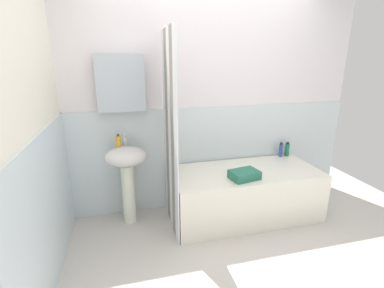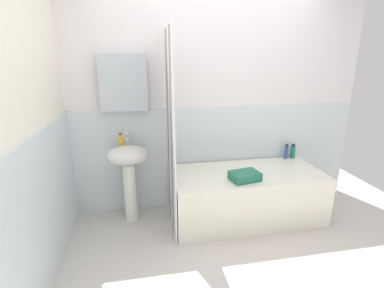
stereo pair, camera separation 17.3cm
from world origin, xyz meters
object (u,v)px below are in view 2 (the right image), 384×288
(conditioner_bottle, at_px, (293,151))
(shampoo_bottle, at_px, (286,152))
(sink, at_px, (128,167))
(soap_dispenser, at_px, (121,140))
(bathtub, at_px, (246,195))
(towel_folded, at_px, (245,176))

(conditioner_bottle, height_order, shampoo_bottle, shampoo_bottle)
(sink, relative_size, conditioner_bottle, 4.78)
(soap_dispenser, bearing_deg, conditioner_bottle, 2.15)
(bathtub, bearing_deg, towel_folded, -117.88)
(bathtub, xyz_separation_m, towel_folded, (-0.11, -0.20, 0.32))
(sink, bearing_deg, bathtub, -8.41)
(soap_dispenser, relative_size, shampoo_bottle, 0.73)
(towel_folded, bearing_deg, shampoo_bottle, 35.45)
(bathtub, bearing_deg, soap_dispenser, 169.46)
(sink, distance_m, towel_folded, 1.22)
(bathtub, distance_m, towel_folded, 0.39)
(soap_dispenser, xyz_separation_m, conditioner_bottle, (2.04, 0.08, -0.28))
(sink, relative_size, soap_dispenser, 6.42)
(bathtub, distance_m, shampoo_bottle, 0.79)
(shampoo_bottle, relative_size, towel_folded, 0.64)
(sink, xyz_separation_m, conditioner_bottle, (1.98, 0.14, 0.00))
(sink, height_order, shampoo_bottle, sink)
(sink, height_order, soap_dispenser, soap_dispenser)
(sink, bearing_deg, soap_dispenser, 136.62)
(bathtub, bearing_deg, shampoo_bottle, 27.15)
(bathtub, xyz_separation_m, conditioner_bottle, (0.71, 0.32, 0.36))
(shampoo_bottle, bearing_deg, bathtub, -152.85)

